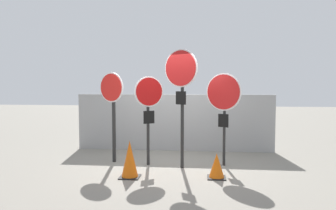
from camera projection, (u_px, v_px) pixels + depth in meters
ground_plane at (168, 164)px, 7.58m from camera, size 40.00×40.00×0.00m
fence_back at (174, 122)px, 9.13m from camera, size 5.47×0.12×1.57m
stop_sign_0 at (112, 101)px, 7.69m from camera, size 0.64×0.34×2.13m
stop_sign_1 at (149, 102)px, 7.40m from camera, size 0.60×0.38×2.03m
stop_sign_2 at (181, 82)px, 7.09m from camera, size 0.74×0.42×2.61m
stop_sign_3 at (224, 99)px, 7.34m from camera, size 0.75×0.42×2.10m
traffic_cone_0 at (130, 159)px, 6.50m from camera, size 0.40×0.40×0.74m
traffic_cone_1 at (217, 166)px, 6.46m from camera, size 0.36×0.36×0.50m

